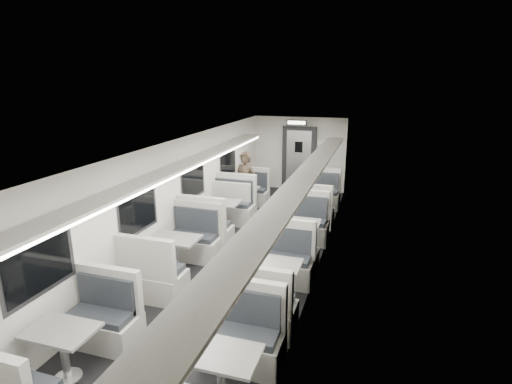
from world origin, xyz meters
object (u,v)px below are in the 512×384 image
Objects in this scene: booth_left_d at (64,354)px; exit_sign at (297,122)px; booth_left_b at (220,218)px; booth_right_b at (297,238)px; booth_right_c at (273,283)px; vestibule_door at (299,159)px; passenger at (245,185)px; booth_left_a at (244,199)px; booth_right_d at (221,380)px; booth_right_a at (317,202)px; booth_left_c at (176,256)px.

exit_sign reaches higher than booth_left_d.
booth_left_b is at bearing 90.00° from booth_left_d.
booth_right_c is (0.00, -1.95, -0.01)m from booth_right_b.
booth_left_b is at bearing -102.75° from vestibule_door.
passenger is (-1.83, 2.03, 0.49)m from booth_right_b.
booth_left_a is 4.77m from booth_right_c.
exit_sign is at bearing 102.36° from booth_right_b.
booth_left_b is 1.32× the size of passenger.
booth_right_d reaches higher than booth_left_a.
booth_right_a is 1.00× the size of vestibule_door.
booth_left_d is at bearing -96.39° from exit_sign.
vestibule_door is at bearing 83.94° from booth_left_d.
booth_left_b is 1.12× the size of booth_right_d.
booth_left_c is 1.04× the size of vestibule_door.
booth_right_b is at bearing -78.80° from vestibule_door.
booth_left_b is at bearing 90.00° from booth_left_c.
booth_left_a is 0.95× the size of vestibule_door.
booth_left_c is 6.46m from exit_sign.
booth_left_b reaches higher than booth_right_a.
booth_left_a is 0.96× the size of booth_right_d.
booth_right_b is (2.00, 4.37, 0.03)m from booth_left_d.
passenger is 3.01m from exit_sign.
booth_left_d is 0.96× the size of booth_right_a.
booth_right_d is 9.04m from exit_sign.
exit_sign reaches higher than booth_left_c.
booth_left_b is 1.10× the size of booth_right_a.
booth_right_a is 1.01× the size of booth_right_d.
vestibule_door reaches higher than booth_left_c.
booth_right_d is 0.99× the size of vestibule_door.
booth_right_b reaches higher than booth_right_d.
vestibule_door is (1.00, 4.42, 0.62)m from booth_left_b.
vestibule_door is 1.33m from exit_sign.
booth_left_c is 3.52× the size of exit_sign.
booth_right_b reaches higher than booth_left_a.
booth_right_c is at bearing -90.00° from booth_right_a.
vestibule_door is (-1.00, 5.05, 0.65)m from booth_right_b.
passenger reaches higher than booth_left_d.
passenger reaches higher than booth_right_d.
booth_left_c is at bearing -90.00° from booth_left_a.
booth_right_c is 4.41m from passenger.
booth_right_c is 6.86m from exit_sign.
exit_sign reaches higher than booth_left_a.
booth_right_a is 2.63m from booth_right_b.
booth_right_b is 3.51× the size of exit_sign.
vestibule_door is at bearing 77.25° from booth_left_b.
booth_left_b is at bearing 162.39° from booth_right_b.
vestibule_door is (1.00, 6.58, 0.65)m from booth_left_c.
booth_left_d is at bearing -90.00° from booth_left_c.
exit_sign reaches higher than passenger.
exit_sign reaches higher than booth_right_d.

